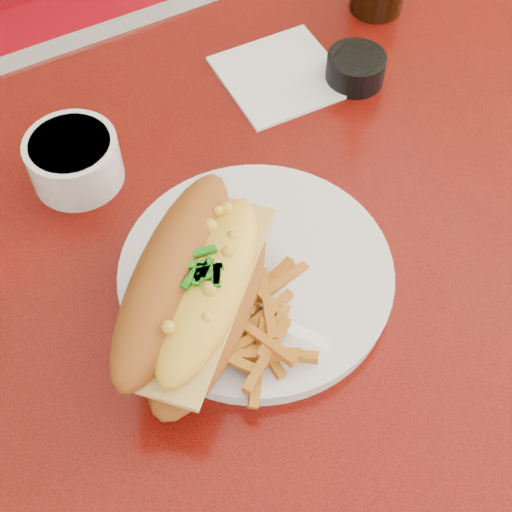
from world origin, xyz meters
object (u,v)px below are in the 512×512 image
dinner_plate (256,275)px  fork (240,305)px  sauce_cup_right (356,67)px  mac_hoagie (196,289)px  diner_table (260,364)px  gravy_ramekin (74,159)px  booth_bench_far (63,115)px

dinner_plate → fork: size_ratio=2.10×
dinner_plate → sauce_cup_right: (0.23, 0.18, 0.01)m
mac_hoagie → sauce_cup_right: bearing=-9.3°
mac_hoagie → sauce_cup_right: 0.35m
dinner_plate → fork: (-0.03, -0.02, 0.01)m
mac_hoagie → fork: mac_hoagie is taller
diner_table → gravy_ramekin: bearing=115.2°
dinner_plate → gravy_ramekin: (-0.10, 0.19, 0.02)m
dinner_plate → mac_hoagie: (-0.06, -0.01, 0.05)m
dinner_plate → gravy_ramekin: bearing=116.0°
mac_hoagie → gravy_ramekin: mac_hoagie is taller
dinner_plate → booth_bench_far: bearing=90.0°
dinner_plate → mac_hoagie: size_ratio=1.36×
booth_bench_far → gravy_ramekin: bearing=-98.9°
diner_table → sauce_cup_right: sauce_cup_right is taller
booth_bench_far → mac_hoagie: bearing=-94.5°
diner_table → dinner_plate: size_ratio=3.98×
booth_bench_far → fork: 0.97m
booth_bench_far → sauce_cup_right: size_ratio=16.99×
fork → gravy_ramekin: 0.23m
booth_bench_far → mac_hoagie: size_ratio=5.28×
diner_table → sauce_cup_right: (0.23, 0.19, 0.18)m
booth_bench_far → dinner_plate: 0.94m
diner_table → fork: (-0.03, -0.02, 0.18)m
booth_bench_far → diner_table: bearing=-90.0°
mac_hoagie → diner_table: bearing=-36.9°
gravy_ramekin → sauce_cup_right: gravy_ramekin is taller
fork → sauce_cup_right: size_ratio=2.08×
dinner_plate → sauce_cup_right: 0.29m
booth_bench_far → sauce_cup_right: bearing=-70.1°
dinner_plate → diner_table: bearing=-89.4°
fork → gravy_ramekin: size_ratio=1.38×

